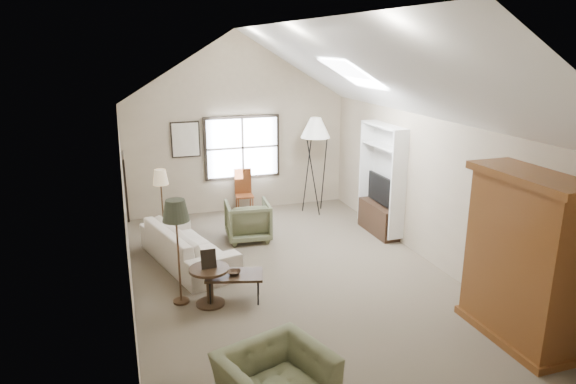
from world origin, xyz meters
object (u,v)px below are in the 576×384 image
object	(u,v)px
armchair_far	(248,221)
side_chair	(244,192)
sofa	(188,245)
side_table	(210,286)
coffee_table	(235,287)
armoire	(524,259)

from	to	relation	value
armchair_far	side_chair	distance (m)	1.66
armchair_far	side_chair	bearing A→B (deg)	-96.48
sofa	side_chair	bearing A→B (deg)	-49.40
side_table	side_chair	world-z (taller)	side_chair
sofa	side_table	distance (m)	1.60
coffee_table	side_table	xyz separation A→B (m)	(-0.37, -0.01, 0.08)
armoire	side_table	world-z (taller)	armoire
side_table	side_chair	xyz separation A→B (m)	(1.49, 3.99, 0.20)
coffee_table	side_chair	distance (m)	4.15
armoire	sofa	world-z (taller)	armoire
coffee_table	side_table	size ratio (longest dim) A/B	1.43
armoire	coffee_table	xyz separation A→B (m)	(-3.24, 2.11, -0.89)
side_chair	side_table	bearing A→B (deg)	-106.36
armoire	sofa	distance (m)	5.30
sofa	side_table	bearing A→B (deg)	167.73
side_table	coffee_table	bearing A→B (deg)	1.30
armoire	side_chair	xyz separation A→B (m)	(-2.12, 6.10, -0.61)
armchair_far	side_table	distance (m)	2.64
sofa	armchair_far	size ratio (longest dim) A/B	2.75
armoire	side_chair	distance (m)	6.49
sofa	coffee_table	size ratio (longest dim) A/B	2.78
side_chair	armoire	bearing A→B (deg)	-66.74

